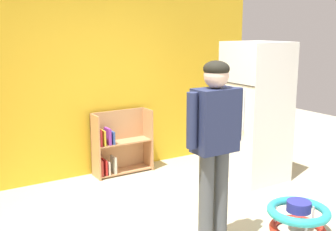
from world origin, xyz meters
TOP-DOWN VIEW (x-y plane):
  - back_wall at (0.00, 2.33)m, footprint 5.20×0.06m
  - refrigerator at (1.72, 1.00)m, footprint 0.73×0.68m
  - bookshelf at (0.32, 2.15)m, footprint 0.80×0.28m
  - standing_person at (0.14, -0.16)m, footprint 0.57×0.22m
  - baby_walker at (1.05, -0.34)m, footprint 0.60×0.60m

SIDE VIEW (x-z plane):
  - baby_walker at x=1.05m, z-range 0.00..0.32m
  - bookshelf at x=0.32m, z-range -0.05..0.80m
  - refrigerator at x=1.72m, z-range 0.00..1.78m
  - standing_person at x=0.14m, z-range 0.18..1.88m
  - back_wall at x=0.00m, z-range 0.00..2.70m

